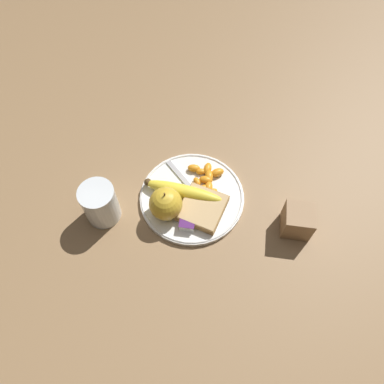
# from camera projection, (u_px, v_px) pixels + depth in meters

# --- Properties ---
(ground_plane) EXTENTS (3.00, 3.00, 0.00)m
(ground_plane) POSITION_uv_depth(u_px,v_px,m) (192.00, 199.00, 0.92)
(ground_plane) COLOR olive
(plate) EXTENTS (0.25, 0.25, 0.01)m
(plate) POSITION_uv_depth(u_px,v_px,m) (192.00, 197.00, 0.92)
(plate) COLOR white
(plate) RESTS_ON ground_plane
(juice_glass) EXTENTS (0.08, 0.08, 0.10)m
(juice_glass) POSITION_uv_depth(u_px,v_px,m) (100.00, 204.00, 0.86)
(juice_glass) COLOR silver
(juice_glass) RESTS_ON ground_plane
(apple) EXTENTS (0.08, 0.08, 0.09)m
(apple) POSITION_uv_depth(u_px,v_px,m) (166.00, 204.00, 0.86)
(apple) COLOR gold
(apple) RESTS_ON plate
(banana) EXTENTS (0.06, 0.20, 0.03)m
(banana) POSITION_uv_depth(u_px,v_px,m) (183.00, 191.00, 0.90)
(banana) COLOR yellow
(banana) RESTS_ON plate
(bread_slice) EXTENTS (0.13, 0.12, 0.02)m
(bread_slice) POSITION_uv_depth(u_px,v_px,m) (202.00, 208.00, 0.88)
(bread_slice) COLOR olive
(bread_slice) RESTS_ON plate
(fork) EXTENTS (0.15, 0.15, 0.00)m
(fork) POSITION_uv_depth(u_px,v_px,m) (195.00, 193.00, 0.91)
(fork) COLOR #B2B2B7
(fork) RESTS_ON plate
(jam_packet) EXTENTS (0.04, 0.04, 0.02)m
(jam_packet) POSITION_uv_depth(u_px,v_px,m) (186.00, 221.00, 0.87)
(jam_packet) COLOR white
(jam_packet) RESTS_ON plate
(orange_segment_0) EXTENTS (0.02, 0.03, 0.01)m
(orange_segment_0) POSITION_uv_depth(u_px,v_px,m) (201.00, 171.00, 0.94)
(orange_segment_0) COLOR orange
(orange_segment_0) RESTS_ON plate
(orange_segment_1) EXTENTS (0.03, 0.03, 0.02)m
(orange_segment_1) POSITION_uv_depth(u_px,v_px,m) (203.00, 188.00, 0.91)
(orange_segment_1) COLOR orange
(orange_segment_1) RESTS_ON plate
(orange_segment_2) EXTENTS (0.03, 0.02, 0.02)m
(orange_segment_2) POSITION_uv_depth(u_px,v_px,m) (209.00, 187.00, 0.91)
(orange_segment_2) COLOR orange
(orange_segment_2) RESTS_ON plate
(orange_segment_3) EXTENTS (0.03, 0.03, 0.01)m
(orange_segment_3) POSITION_uv_depth(u_px,v_px,m) (197.00, 182.00, 0.92)
(orange_segment_3) COLOR orange
(orange_segment_3) RESTS_ON plate
(orange_segment_4) EXTENTS (0.03, 0.04, 0.02)m
(orange_segment_4) POSITION_uv_depth(u_px,v_px,m) (212.00, 192.00, 0.91)
(orange_segment_4) COLOR orange
(orange_segment_4) RESTS_ON plate
(orange_segment_5) EXTENTS (0.03, 0.02, 0.02)m
(orange_segment_5) POSITION_uv_depth(u_px,v_px,m) (208.00, 169.00, 0.94)
(orange_segment_5) COLOR orange
(orange_segment_5) RESTS_ON plate
(orange_segment_6) EXTENTS (0.02, 0.03, 0.02)m
(orange_segment_6) POSITION_uv_depth(u_px,v_px,m) (206.00, 180.00, 0.92)
(orange_segment_6) COLOR orange
(orange_segment_6) RESTS_ON plate
(orange_segment_7) EXTENTS (0.04, 0.02, 0.02)m
(orange_segment_7) POSITION_uv_depth(u_px,v_px,m) (209.00, 176.00, 0.93)
(orange_segment_7) COLOR orange
(orange_segment_7) RESTS_ON plate
(orange_segment_8) EXTENTS (0.04, 0.04, 0.02)m
(orange_segment_8) POSITION_uv_depth(u_px,v_px,m) (217.00, 173.00, 0.93)
(orange_segment_8) COLOR orange
(orange_segment_8) RESTS_ON plate
(orange_segment_9) EXTENTS (0.02, 0.03, 0.02)m
(orange_segment_9) POSITION_uv_depth(u_px,v_px,m) (194.00, 168.00, 0.94)
(orange_segment_9) COLOR orange
(orange_segment_9) RESTS_ON plate
(condiment_caddy) EXTENTS (0.07, 0.07, 0.07)m
(condiment_caddy) POSITION_uv_depth(u_px,v_px,m) (298.00, 221.00, 0.85)
(condiment_caddy) COLOR #93704C
(condiment_caddy) RESTS_ON ground_plane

